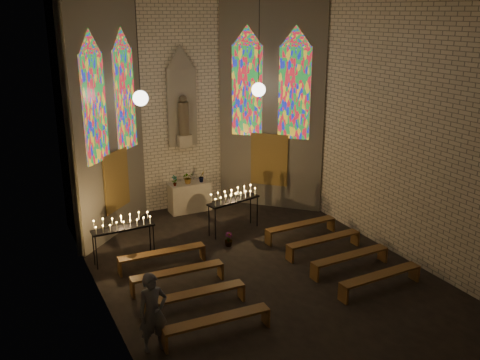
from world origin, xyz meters
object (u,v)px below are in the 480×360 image
object	(u,v)px
votive_stand_right	(234,198)
visitor	(153,312)
altar	(190,197)
aisle_flower_pot	(229,239)
votive_stand_left	(123,225)

from	to	relation	value
votive_stand_right	visitor	size ratio (longest dim) A/B	1.07
altar	aisle_flower_pot	bearing A→B (deg)	-90.61
votive_stand_left	aisle_flower_pot	bearing A→B (deg)	-9.20
votive_stand_left	votive_stand_right	size ratio (longest dim) A/B	0.94
aisle_flower_pot	votive_stand_right	world-z (taller)	votive_stand_right
altar	votive_stand_left	size ratio (longest dim) A/B	0.82
altar	visitor	size ratio (longest dim) A/B	0.83
visitor	aisle_flower_pot	bearing A→B (deg)	44.58
aisle_flower_pot	visitor	size ratio (longest dim) A/B	0.25
votive_stand_right	visitor	xyz separation A→B (m)	(-4.08, -4.75, -0.27)
votive_stand_right	visitor	world-z (taller)	visitor
altar	visitor	bearing A→B (deg)	-116.54
votive_stand_left	votive_stand_right	xyz separation A→B (m)	(3.58, 0.54, 0.04)
altar	aisle_flower_pot	world-z (taller)	altar
votive_stand_left	votive_stand_right	world-z (taller)	votive_stand_right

